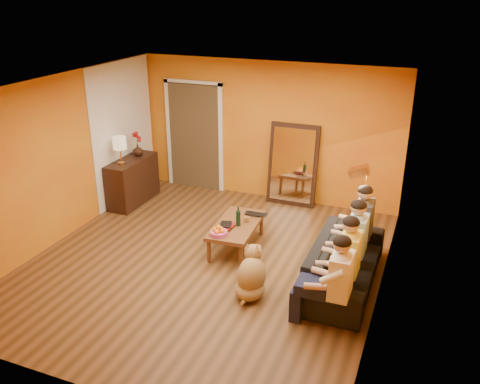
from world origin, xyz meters
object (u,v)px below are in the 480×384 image
at_px(mirror_frame, 293,165).
at_px(dog, 252,272).
at_px(person_mid_right, 357,242).
at_px(tumbler, 247,219).
at_px(vase, 138,150).
at_px(person_far_right, 363,225).
at_px(wine_bottle, 238,216).
at_px(sofa, 344,263).
at_px(sideboard, 133,181).
at_px(person_far_left, 340,283).
at_px(table_lamp, 120,151).
at_px(floor_lamp, 363,215).
at_px(person_mid_left, 349,261).
at_px(laptop, 255,216).
at_px(coffee_table, 237,236).

distance_m(mirror_frame, dog, 3.23).
relative_size(person_mid_right, tumbler, 13.72).
bearing_deg(vase, tumbler, -22.55).
relative_size(person_far_right, wine_bottle, 3.94).
distance_m(sofa, person_far_right, 0.73).
bearing_deg(sideboard, person_far_left, -28.04).
bearing_deg(table_lamp, vase, 90.00).
distance_m(sideboard, vase, 0.59).
xyz_separation_m(sideboard, tumbler, (2.61, -0.83, 0.04)).
relative_size(floor_lamp, vase, 6.80).
bearing_deg(person_mid_left, table_lamp, 161.32).
distance_m(sofa, person_mid_left, 0.56).
bearing_deg(wine_bottle, tumbler, 67.62).
relative_size(tumbler, laptop, 0.25).
distance_m(sofa, vase, 4.57).
distance_m(mirror_frame, person_mid_left, 3.27).
xyz_separation_m(table_lamp, sofa, (4.24, -1.03, -0.80)).
relative_size(sideboard, wine_bottle, 3.81).
bearing_deg(tumbler, sideboard, 162.28).
bearing_deg(sideboard, person_mid_left, -22.13).
height_order(sideboard, tumbler, sideboard).
relative_size(person_far_left, person_mid_left, 1.00).
bearing_deg(dog, person_mid_left, 14.48).
bearing_deg(person_far_right, mirror_frame, 131.96).
distance_m(person_mid_left, person_far_right, 1.10).
xyz_separation_m(person_far_left, person_far_right, (0.00, 1.65, 0.00)).
distance_m(sideboard, dog, 3.81).
bearing_deg(floor_lamp, table_lamp, 173.08).
height_order(sofa, person_mid_right, person_mid_right).
xyz_separation_m(sofa, laptop, (-1.57, 0.72, 0.13)).
bearing_deg(mirror_frame, dog, -83.13).
bearing_deg(laptop, person_far_left, -49.23).
relative_size(person_far_right, vase, 5.76).
relative_size(sofa, person_mid_left, 1.73).
bearing_deg(tumbler, mirror_frame, 84.72).
height_order(table_lamp, coffee_table, table_lamp).
bearing_deg(sideboard, coffee_table, -20.96).
bearing_deg(vase, sofa, -20.41).
relative_size(sideboard, vase, 5.57).
xyz_separation_m(coffee_table, person_far_right, (1.88, 0.28, 0.40)).
relative_size(table_lamp, person_far_left, 0.42).
height_order(sideboard, floor_lamp, floor_lamp).
bearing_deg(person_mid_left, laptop, 145.36).
height_order(mirror_frame, person_mid_left, mirror_frame).
relative_size(mirror_frame, person_far_right, 1.25).
distance_m(sideboard, sofa, 4.44).
relative_size(person_mid_left, wine_bottle, 3.94).
distance_m(mirror_frame, floor_lamp, 2.25).
xyz_separation_m(person_far_left, laptop, (-1.70, 1.72, -0.18)).
distance_m(person_mid_left, vase, 4.83).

